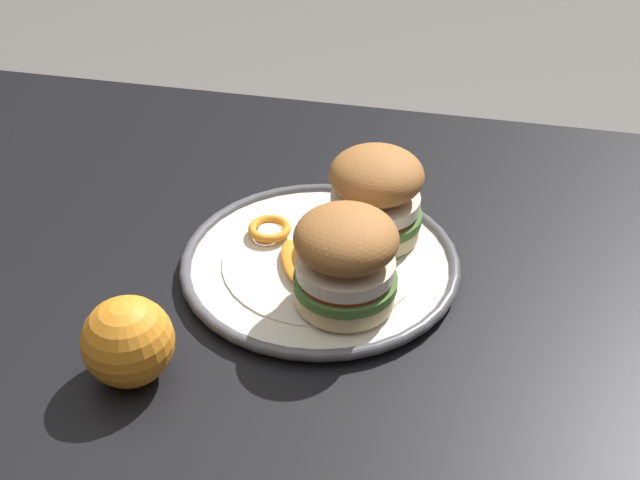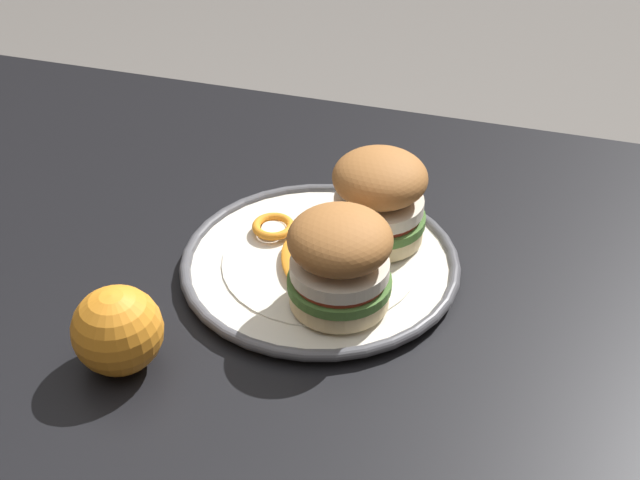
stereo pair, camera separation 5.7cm
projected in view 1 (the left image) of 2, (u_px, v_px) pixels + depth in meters
The scene contains 7 objects.
dining_table at pixel (268, 369), 0.91m from camera, with size 1.41×0.86×0.78m.
dinner_plate at pixel (320, 264), 0.88m from camera, with size 0.29×0.29×0.02m.
sandwich_half_left at pixel (376, 194), 0.88m from camera, with size 0.11×0.11×0.10m.
sandwich_half_right at pixel (346, 258), 0.79m from camera, with size 0.12×0.12×0.10m.
orange_peel_curled at pixel (270, 229), 0.90m from camera, with size 0.06×0.06×0.01m.
orange_peel_strip_long at pixel (295, 261), 0.86m from camera, with size 0.05×0.08×0.01m.
whole_orange at pixel (128, 341), 0.73m from camera, with size 0.08×0.08×0.08m, color orange.
Camera 1 is at (-0.19, 0.63, 1.33)m, focal length 47.14 mm.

